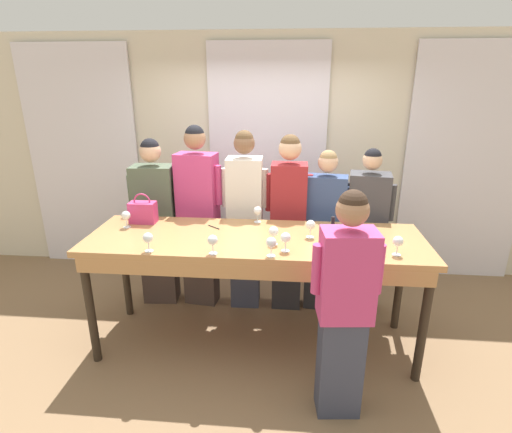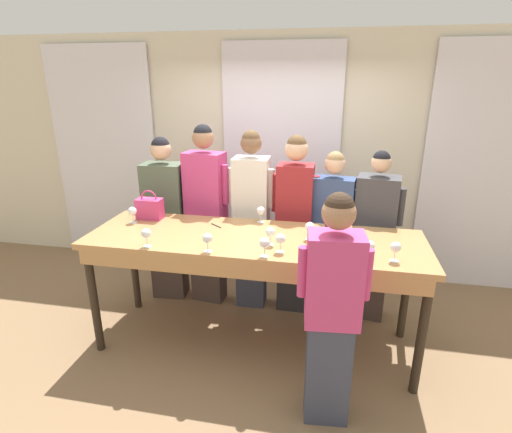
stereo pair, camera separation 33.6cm
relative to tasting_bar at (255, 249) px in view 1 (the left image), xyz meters
name	(u,v)px [view 1 (the left image)]	position (x,y,z in m)	size (l,w,h in m)	color
ground_plane	(255,342)	(0.00, 0.03, -0.95)	(18.00, 18.00, 0.00)	#846647
wall_back	(267,158)	(0.00, 1.66, 0.45)	(12.00, 0.06, 2.80)	beige
curtain_panel_left	(84,160)	(-2.25, 1.59, 0.39)	(1.35, 0.03, 2.69)	white
curtain_panel_center	(267,164)	(0.00, 1.59, 0.39)	(1.35, 0.03, 2.69)	white
curtain_panel_right	(465,167)	(2.25, 1.59, 0.39)	(1.35, 0.03, 2.69)	white
tasting_bar	(255,249)	(0.00, 0.00, 0.00)	(2.81, 0.87, 1.05)	#B27F4C
wine_bottle	(331,242)	(0.60, -0.30, 0.21)	(0.08, 0.08, 0.31)	black
handbag	(143,212)	(-1.05, 0.29, 0.20)	(0.24, 0.13, 0.28)	#C63870
wine_glass_front_left	(311,225)	(0.46, 0.06, 0.20)	(0.08, 0.08, 0.15)	white
wine_glass_front_mid	(213,241)	(-0.29, -0.34, 0.20)	(0.08, 0.08, 0.15)	white
wine_glass_front_right	(286,238)	(0.26, -0.24, 0.20)	(0.08, 0.08, 0.15)	white
wine_glass_center_left	(274,232)	(0.16, -0.12, 0.20)	(0.08, 0.08, 0.15)	white
wine_glass_center_mid	(258,211)	(-0.01, 0.39, 0.20)	(0.08, 0.08, 0.15)	white
wine_glass_center_right	(126,216)	(-1.16, 0.15, 0.20)	(0.08, 0.08, 0.15)	white
wine_glass_back_left	(398,242)	(1.09, -0.24, 0.20)	(0.08, 0.08, 0.15)	white
wine_glass_back_mid	(373,242)	(0.91, -0.25, 0.20)	(0.08, 0.08, 0.15)	white
wine_glass_back_right	(271,243)	(0.15, -0.34, 0.20)	(0.08, 0.08, 0.15)	white
wine_glass_near_host	(148,238)	(-0.78, -0.34, 0.20)	(0.08, 0.08, 0.15)	white
pen	(214,227)	(-0.39, 0.21, 0.10)	(0.12, 0.09, 0.01)	black
guest_olive_jacket	(156,222)	(-1.09, 0.70, -0.06)	(0.53, 0.29, 1.75)	#473833
guest_pink_top	(199,216)	(-0.64, 0.70, 0.03)	(0.51, 0.28, 1.89)	#473833
guest_cream_sweater	(245,220)	(-0.16, 0.70, 0.00)	(0.46, 0.28, 1.84)	#383D51
guest_striped_shirt	(288,221)	(0.27, 0.70, 0.00)	(0.46, 0.26, 1.81)	#28282D
guest_navy_coat	(324,230)	(0.63, 0.70, -0.09)	(0.51, 0.26, 1.67)	#28282D
guest_beige_cap	(365,233)	(1.04, 0.70, -0.10)	(0.50, 0.33, 1.69)	#473833
host_pouring	(345,305)	(0.66, -0.70, -0.08)	(0.47, 0.27, 1.67)	#383D51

